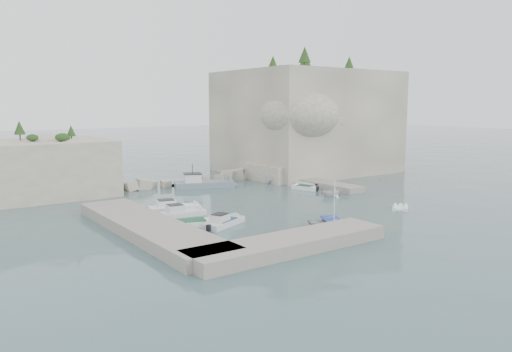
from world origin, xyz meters
TOP-DOWN VIEW (x-y plane):
  - ground at (0.00, 0.00)m, footprint 400.00×400.00m
  - cliff_east at (23.00, 23.00)m, footprint 26.00×22.00m
  - cliff_terrace at (13.00, 18.00)m, footprint 8.00×10.00m
  - outcrop_west at (-20.00, 25.00)m, footprint 16.00×14.00m
  - quay_west at (-17.00, -1.00)m, footprint 5.00×24.00m
  - quay_south at (-10.00, -12.50)m, footprint 18.00×4.00m
  - ledge_east at (13.50, 10.00)m, footprint 3.00×16.00m
  - breakwater at (-1.00, 22.00)m, footprint 28.00×3.00m
  - motorboat_c at (-12.53, -0.82)m, footprint 5.58×3.44m
  - motorboat_d at (-9.88, -2.52)m, footprint 5.65×3.72m
  - motorboat_a at (-10.75, 6.50)m, footprint 6.51×3.27m
  - motorboat_b at (-11.25, 3.62)m, footprint 5.56×2.38m
  - rowboat at (-1.44, -8.79)m, footprint 5.94×5.37m
  - inflatable_dinghy at (9.97, -7.54)m, footprint 3.29×2.96m
  - tender_east_a at (9.33, 2.56)m, footprint 3.69×3.39m
  - tender_east_b at (9.97, 8.36)m, footprint 2.50×4.26m
  - tender_east_c at (11.98, 10.64)m, footprint 1.63×5.03m
  - tender_east_d at (10.12, 15.42)m, footprint 4.20×2.54m
  - work_boat at (-0.32, 17.95)m, footprint 9.34×5.72m
  - rowboat_mast at (-1.44, -8.79)m, footprint 0.10×0.10m
  - vegetation at (17.83, 24.40)m, footprint 53.48×13.88m

SIDE VIEW (x-z plane):
  - ground at x=0.00m, z-range 0.00..0.00m
  - motorboat_c at x=-12.53m, z-range -0.35..0.35m
  - motorboat_d at x=-9.88m, z-range -0.70..0.70m
  - motorboat_a at x=-10.75m, z-range -0.70..0.70m
  - motorboat_b at x=-11.25m, z-range -0.70..0.70m
  - rowboat at x=-1.44m, z-range -0.50..0.50m
  - inflatable_dinghy at x=9.97m, z-range -0.22..0.22m
  - tender_east_a at x=9.33m, z-range -0.82..0.82m
  - tender_east_b at x=9.97m, z-range -0.35..0.35m
  - tender_east_c at x=11.98m, z-range -0.35..0.35m
  - tender_east_d at x=10.12m, z-range -0.76..0.76m
  - work_boat at x=-0.32m, z-range -1.10..1.10m
  - ledge_east at x=13.50m, z-range 0.00..0.80m
  - quay_west at x=-17.00m, z-range 0.00..1.10m
  - quay_south at x=-10.00m, z-range 0.00..1.10m
  - breakwater at x=-1.00m, z-range 0.00..1.40m
  - cliff_terrace at x=13.00m, z-range 0.00..2.50m
  - rowboat_mast at x=-1.44m, z-range 0.50..4.70m
  - outcrop_west at x=-20.00m, z-range 0.00..7.00m
  - cliff_east at x=23.00m, z-range 0.00..17.00m
  - vegetation at x=17.83m, z-range 11.23..24.63m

